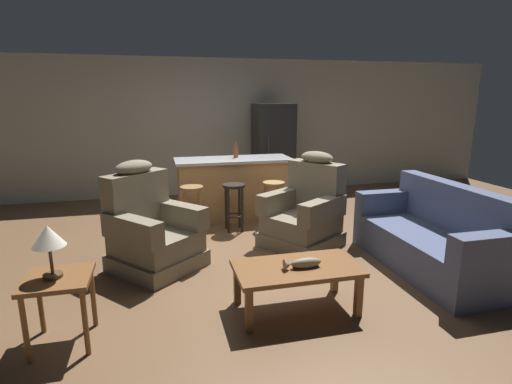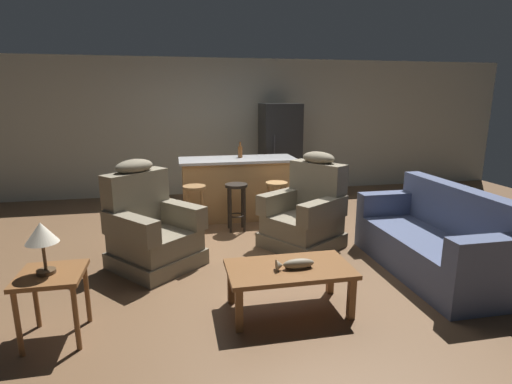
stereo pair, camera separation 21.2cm
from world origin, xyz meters
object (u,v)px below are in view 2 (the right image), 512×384
(kitchen_island, at_px, (238,188))
(bottle_tall_green, at_px, (240,152))
(fish_figurine, at_px, (295,264))
(recliner_near_lamp, at_px, (150,229))
(end_table, at_px, (52,285))
(bar_stool_middle, at_px, (236,198))
(table_lamp, at_px, (41,235))
(recliner_near_island, at_px, (306,214))
(refrigerator, at_px, (280,151))
(coffee_table, at_px, (289,273))
(bar_stool_left, at_px, (195,200))
(couch, at_px, (435,242))
(bar_stool_right, at_px, (276,196))

(kitchen_island, height_order, bottle_tall_green, bottle_tall_green)
(fish_figurine, xyz_separation_m, kitchen_island, (-0.03, 2.99, 0.02))
(recliner_near_lamp, bearing_deg, kitchen_island, 101.82)
(end_table, relative_size, bar_stool_middle, 0.82)
(table_lamp, distance_m, bottle_tall_green, 3.68)
(fish_figurine, relative_size, bar_stool_middle, 0.50)
(bar_stool_middle, height_order, bottle_tall_green, bottle_tall_green)
(recliner_near_island, height_order, bottle_tall_green, recliner_near_island)
(kitchen_island, bearing_deg, refrigerator, 50.25)
(coffee_table, bearing_deg, bar_stool_middle, 92.83)
(fish_figurine, height_order, recliner_near_island, recliner_near_island)
(refrigerator, xyz_separation_m, bottle_tall_green, (-0.94, -1.12, 0.16))
(bar_stool_left, bearing_deg, bottle_tall_green, 42.94)
(fish_figurine, relative_size, end_table, 0.61)
(couch, bearing_deg, bar_stool_right, -54.09)
(table_lamp, height_order, kitchen_island, table_lamp)
(coffee_table, xyz_separation_m, table_lamp, (-1.95, -0.05, 0.50))
(table_lamp, distance_m, kitchen_island, 3.59)
(kitchen_island, height_order, bar_stool_middle, kitchen_island)
(table_lamp, height_order, bottle_tall_green, bottle_tall_green)
(bar_stool_right, bearing_deg, refrigerator, 73.90)
(couch, bearing_deg, fish_figurine, 16.94)
(couch, xyz_separation_m, recliner_near_lamp, (-3.05, 0.81, 0.08))
(bar_stool_left, relative_size, bottle_tall_green, 2.75)
(table_lamp, relative_size, bottle_tall_green, 1.66)
(end_table, bearing_deg, fish_figurine, -0.24)
(fish_figurine, xyz_separation_m, recliner_near_lamp, (-1.29, 1.35, -0.04))
(bar_stool_middle, distance_m, bar_stool_right, 0.59)
(bar_stool_middle, relative_size, bar_stool_right, 1.00)
(refrigerator, distance_m, bottle_tall_green, 1.47)
(couch, relative_size, bar_stool_left, 2.80)
(end_table, distance_m, table_lamp, 0.41)
(fish_figurine, relative_size, kitchen_island, 0.19)
(couch, relative_size, bar_stool_right, 2.80)
(coffee_table, bearing_deg, kitchen_island, 89.90)
(bottle_tall_green, bearing_deg, recliner_near_island, -67.73)
(fish_figurine, bearing_deg, couch, 16.84)
(table_lamp, distance_m, refrigerator, 5.13)
(kitchen_island, bearing_deg, bar_stool_right, -53.28)
(bar_stool_left, bearing_deg, recliner_near_island, -29.38)
(recliner_near_island, bearing_deg, coffee_table, 33.31)
(coffee_table, relative_size, recliner_near_island, 0.92)
(table_lamp, relative_size, kitchen_island, 0.23)
(couch, bearing_deg, recliner_near_island, -43.10)
(couch, height_order, recliner_near_island, recliner_near_island)
(recliner_near_lamp, relative_size, end_table, 2.14)
(table_lamp, relative_size, refrigerator, 0.23)
(couch, xyz_separation_m, table_lamp, (-3.75, -0.53, 0.53))
(fish_figurine, xyz_separation_m, table_lamp, (-1.99, 0.00, 0.41))
(end_table, xyz_separation_m, bottle_tall_green, (1.99, 3.07, 0.58))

